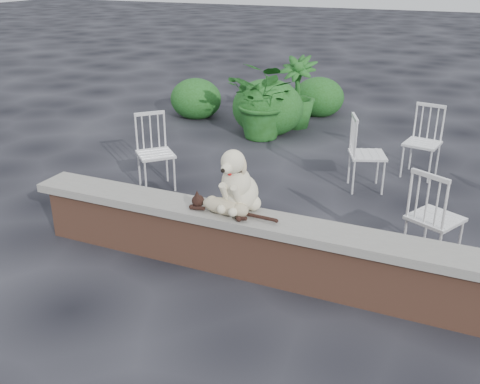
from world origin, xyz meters
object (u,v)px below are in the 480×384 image
at_px(chair_e, 368,153).
at_px(potted_plant_a, 265,100).
at_px(dog, 240,178).
at_px(cat, 225,205).
at_px(chair_c, 436,216).
at_px(potted_plant_b, 296,92).
at_px(chair_b, 422,142).
at_px(chair_a, 155,153).

xyz_separation_m(chair_e, potted_plant_a, (-1.93, 1.47, 0.15)).
height_order(dog, cat, dog).
bearing_deg(potted_plant_a, chair_e, -37.18).
bearing_deg(cat, chair_e, 79.23).
relative_size(dog, cat, 0.62).
xyz_separation_m(chair_c, potted_plant_a, (-2.88, 3.00, 0.15)).
bearing_deg(potted_plant_b, potted_plant_a, -105.66).
bearing_deg(chair_b, cat, -102.22).
bearing_deg(potted_plant_b, chair_e, -53.57).
bearing_deg(chair_e, chair_a, 91.84).
bearing_deg(chair_e, chair_b, -58.54).
bearing_deg(cat, potted_plant_b, 107.32).
bearing_deg(chair_a, potted_plant_a, 33.47).
distance_m(dog, cat, 0.28).
height_order(cat, potted_plant_a, potted_plant_a).
distance_m(chair_b, chair_e, 0.93).
relative_size(chair_a, chair_c, 1.00).
bearing_deg(chair_c, chair_b, -53.75).
distance_m(chair_a, chair_e, 2.61).
height_order(chair_b, chair_a, same).
distance_m(dog, potted_plant_a, 4.01).
height_order(dog, potted_plant_a, potted_plant_a).
distance_m(cat, potted_plant_a, 4.12).
height_order(cat, chair_b, chair_b).
bearing_deg(chair_c, chair_a, 18.19).
bearing_deg(cat, potted_plant_a, 112.76).
relative_size(chair_a, potted_plant_b, 0.79).
relative_size(chair_b, chair_c, 1.00).
bearing_deg(dog, potted_plant_b, 108.62).
relative_size(chair_b, potted_plant_a, 0.75).
height_order(chair_a, chair_e, same).
bearing_deg(chair_e, potted_plant_a, 31.35).
relative_size(cat, potted_plant_b, 0.83).
bearing_deg(dog, cat, -111.88).
distance_m(cat, potted_plant_b, 4.88).
distance_m(chair_b, chair_c, 2.31).
bearing_deg(chair_e, dog, 142.33).
relative_size(chair_e, potted_plant_b, 0.79).
xyz_separation_m(chair_b, chair_c, (0.39, -2.27, 0.00)).
bearing_deg(dog, chair_b, 74.26).
distance_m(dog, chair_c, 1.86).
xyz_separation_m(dog, potted_plant_b, (-1.02, 4.63, -0.29)).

